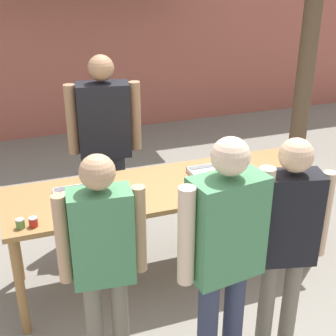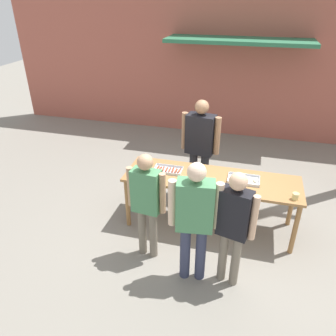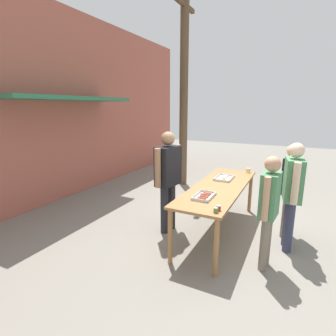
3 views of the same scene
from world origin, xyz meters
TOP-DOWN VIEW (x-y plane):
  - ground_plane at (0.00, 0.00)m, footprint 24.00×24.00m
  - serving_table at (0.00, 0.00)m, footprint 2.64×0.81m
  - food_tray_sausages at (-0.69, 0.04)m, footprint 0.44×0.26m
  - food_tray_buns at (0.47, 0.04)m, footprint 0.47×0.30m
  - condiment_jar_mustard at (-1.19, -0.29)m, footprint 0.06×0.06m
  - condiment_jar_ketchup at (-1.10, -0.30)m, footprint 0.06×0.06m
  - beer_cup at (1.17, -0.28)m, footprint 0.09×0.09m
  - person_server_behind_table at (-0.33, 0.84)m, footprint 0.68×0.33m
  - person_customer_holding_hotdog at (-0.74, -0.89)m, footprint 0.54×0.24m
  - person_customer_with_cup at (0.42, -1.10)m, footprint 0.53×0.29m
  - person_customer_waiting_in_line at (-0.04, -1.15)m, footprint 0.64×0.30m

SIDE VIEW (x-z plane):
  - ground_plane at x=0.00m, z-range 0.00..0.00m
  - serving_table at x=0.00m, z-range 0.35..1.23m
  - food_tray_sausages at x=-0.69m, z-range 0.87..0.92m
  - food_tray_buns at x=0.47m, z-range 0.87..0.92m
  - condiment_jar_mustard at x=-1.19m, z-range 0.88..0.95m
  - condiment_jar_ketchup at x=-1.10m, z-range 0.88..0.95m
  - beer_cup at x=1.17m, z-range 0.88..0.97m
  - person_customer_holding_hotdog at x=-0.74m, z-range 0.16..1.77m
  - person_customer_with_cup at x=0.42m, z-range 0.16..1.79m
  - person_customer_waiting_in_line at x=-0.04m, z-range 0.16..1.87m
  - person_server_behind_table at x=-0.33m, z-range 0.17..1.98m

